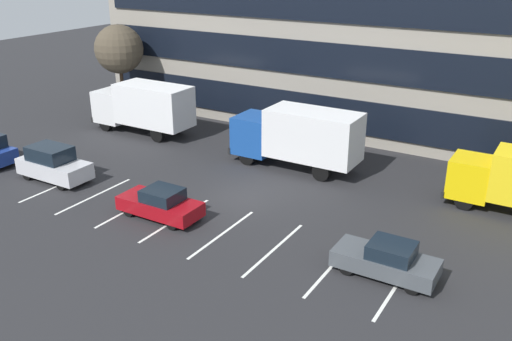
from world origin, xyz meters
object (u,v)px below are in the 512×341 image
object	(u,v)px
box_truck_blue	(298,135)
bare_tree	(119,49)
box_truck_white	(143,106)
suv_silver	(53,164)
sedan_charcoal	(387,260)
sedan_maroon	(161,204)

from	to	relation	value
box_truck_blue	bare_tree	size ratio (longest dim) A/B	1.13
box_truck_white	suv_silver	bearing A→B (deg)	-81.40
suv_silver	sedan_charcoal	bearing A→B (deg)	0.12
box_truck_blue	box_truck_white	world-z (taller)	box_truck_blue
box_truck_blue	sedan_charcoal	world-z (taller)	box_truck_blue
box_truck_white	sedan_maroon	xyz separation A→B (m)	(9.85, -9.96, -1.32)
sedan_charcoal	bare_tree	bearing A→B (deg)	154.62
suv_silver	bare_tree	world-z (taller)	bare_tree
sedan_charcoal	box_truck_white	bearing A→B (deg)	156.20
box_truck_blue	sedan_maroon	xyz separation A→B (m)	(-2.77, -9.49, -1.36)
box_truck_white	sedan_maroon	distance (m)	14.07
sedan_maroon	box_truck_blue	bearing A→B (deg)	73.75
bare_tree	sedan_charcoal	bearing A→B (deg)	-25.38
sedan_charcoal	bare_tree	xyz separation A→B (m)	(-26.16, 12.41, 4.47)
sedan_charcoal	bare_tree	distance (m)	29.30
box_truck_blue	box_truck_white	size ratio (longest dim) A/B	1.02
box_truck_white	suv_silver	size ratio (longest dim) A/B	1.76
sedan_maroon	bare_tree	world-z (taller)	bare_tree
box_truck_blue	suv_silver	xyz separation A→B (m)	(-11.19, -8.93, -1.11)
box_truck_white	sedan_charcoal	size ratio (longest dim) A/B	1.86
suv_silver	sedan_maroon	bearing A→B (deg)	-3.77
sedan_charcoal	sedan_maroon	world-z (taller)	sedan_maroon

